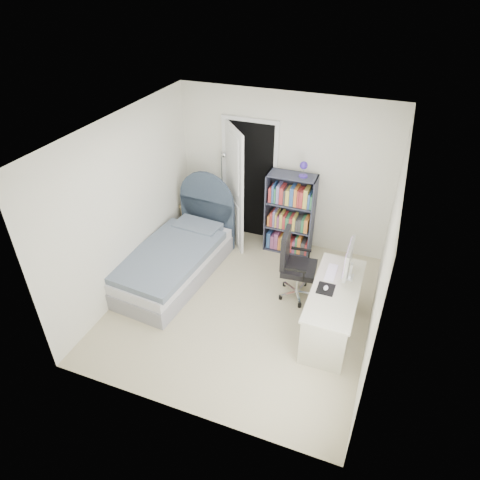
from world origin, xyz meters
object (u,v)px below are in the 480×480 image
(nightstand, at_px, (195,208))
(office_chair, at_px, (293,262))
(desk, at_px, (333,307))
(floor_lamp, at_px, (223,201))
(bookcase, at_px, (290,217))
(bed, at_px, (177,258))

(nightstand, relative_size, office_chair, 0.60)
(desk, height_order, office_chair, desk)
(nightstand, relative_size, floor_lamp, 0.42)
(floor_lamp, relative_size, bookcase, 0.94)
(floor_lamp, distance_m, bookcase, 1.21)
(nightstand, xyz_separation_m, bookcase, (1.69, -0.05, 0.22))
(bed, xyz_separation_m, nightstand, (-0.29, 1.26, 0.12))
(nightstand, bearing_deg, office_chair, -28.64)
(bed, relative_size, nightstand, 3.48)
(floor_lamp, bearing_deg, nightstand, -169.20)
(bookcase, relative_size, desk, 1.13)
(bed, distance_m, floor_lamp, 1.41)
(office_chair, bearing_deg, floor_lamp, 142.05)
(bed, height_order, office_chair, bed)
(floor_lamp, xyz_separation_m, office_chair, (1.55, -1.21, -0.04))
(floor_lamp, xyz_separation_m, bookcase, (1.20, -0.14, 0.02))
(nightstand, relative_size, bookcase, 0.39)
(nightstand, bearing_deg, desk, -30.86)
(bed, relative_size, floor_lamp, 1.45)
(bookcase, height_order, desk, bookcase)
(floor_lamp, bearing_deg, office_chair, -37.95)
(nightstand, height_order, bookcase, bookcase)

